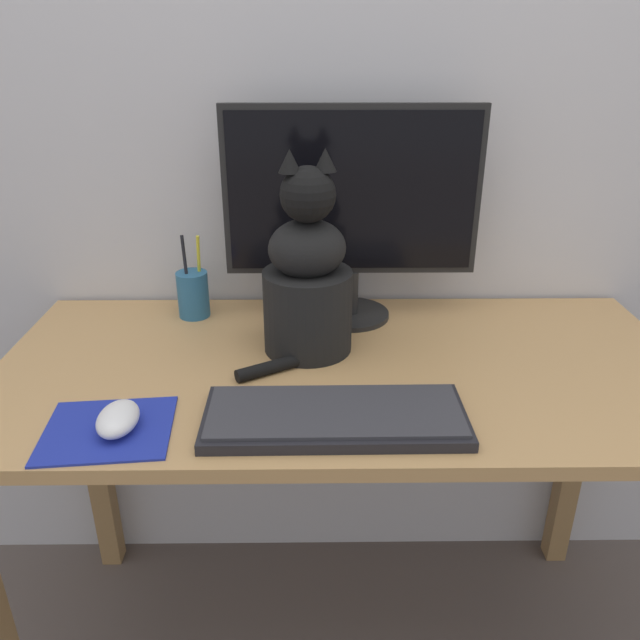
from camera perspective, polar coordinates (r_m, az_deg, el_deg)
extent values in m
cube|color=silver|center=(1.36, 1.77, 22.52)|extent=(7.00, 0.04, 2.50)
cube|color=tan|center=(1.16, 2.10, -4.53)|extent=(1.28, 0.62, 0.02)
cube|color=olive|center=(1.68, -19.89, -11.03)|extent=(0.05, 0.05, 0.72)
cube|color=olive|center=(1.72, 22.26, -10.60)|extent=(0.05, 0.05, 0.72)
cylinder|color=black|center=(1.35, 2.70, 0.56)|extent=(0.17, 0.17, 0.01)
cylinder|color=black|center=(1.33, 2.74, 2.58)|extent=(0.04, 0.04, 0.09)
cube|color=black|center=(1.26, 2.94, 11.63)|extent=(0.51, 0.02, 0.34)
cube|color=black|center=(1.25, 2.97, 11.52)|extent=(0.49, 0.00, 0.31)
cube|color=black|center=(0.99, 1.37, -8.91)|extent=(0.41, 0.17, 0.02)
cube|color=#333338|center=(0.98, 1.38, -8.33)|extent=(0.39, 0.15, 0.01)
cube|color=#1E2D9E|center=(1.02, -18.80, -9.47)|extent=(0.21, 0.19, 0.00)
ellipsoid|color=white|center=(1.01, -17.98, -8.59)|extent=(0.06, 0.10, 0.04)
cylinder|color=black|center=(1.18, -1.13, 0.84)|extent=(0.19, 0.19, 0.16)
ellipsoid|color=black|center=(1.13, -1.19, 6.56)|extent=(0.16, 0.14, 0.11)
sphere|color=black|center=(1.10, -1.12, 11.40)|extent=(0.11, 0.11, 0.10)
cone|color=black|center=(1.08, -2.80, 14.33)|extent=(0.05, 0.05, 0.04)
cone|color=black|center=(1.09, 0.49, 14.45)|extent=(0.05, 0.05, 0.04)
cylinder|color=black|center=(1.14, -2.60, -3.82)|extent=(0.20, 0.13, 0.02)
cylinder|color=#286089|center=(1.36, -11.52, 2.31)|extent=(0.07, 0.07, 0.10)
cylinder|color=black|center=(1.34, -12.18, 4.63)|extent=(0.02, 0.03, 0.14)
cylinder|color=yellow|center=(1.34, -11.00, 4.82)|extent=(0.01, 0.02, 0.14)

